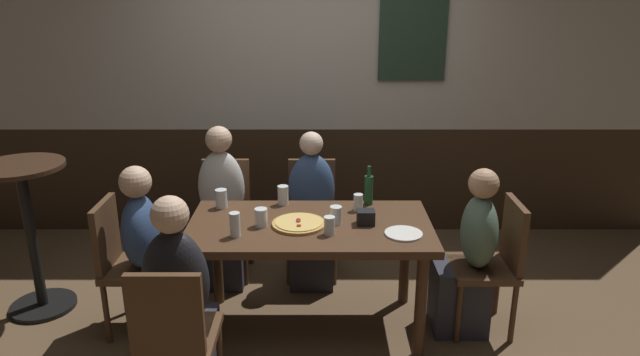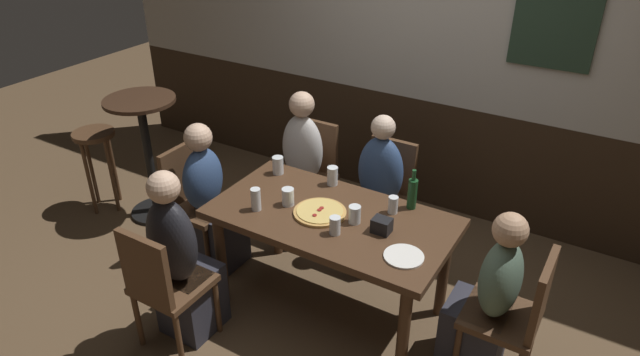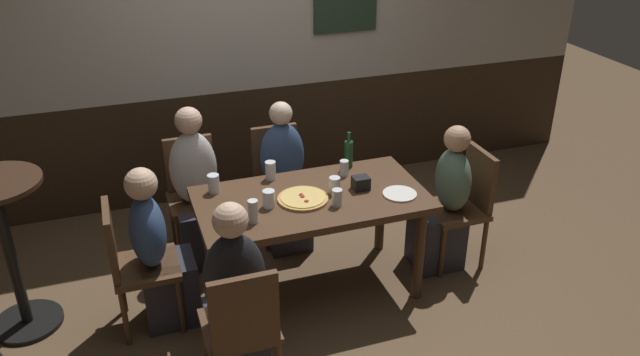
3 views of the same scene
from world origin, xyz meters
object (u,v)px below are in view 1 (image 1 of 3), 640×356
Objects in this scene: pizza at (296,224)px; side_bar_table at (27,227)px; person_left_near at (179,316)px; chair_left_far at (223,211)px; beer_glass_half at (219,200)px; person_head_east at (466,264)px; chair_head_east at (492,259)px; tumbler_short at (327,226)px; pint_glass_pale at (356,203)px; plate_white_large at (401,233)px; chair_head_west at (123,259)px; highball_clear at (281,196)px; dining_table at (308,237)px; pint_glass_amber at (233,226)px; beer_bottle_green at (366,189)px; person_left_far at (220,218)px; pint_glass_stout at (259,218)px; person_head_west at (149,263)px; beer_glass_tall at (334,216)px; condiment_caddy at (363,217)px; chair_left_near at (171,334)px; person_mid_far at (309,221)px; chair_mid_far at (309,211)px.

pizza is 0.32× the size of side_bar_table.
chair_left_far is at bearing 90.00° from person_left_near.
person_head_east is at bearing -9.65° from beer_glass_half.
chair_head_east reaches higher than tumbler_short.
pint_glass_pale is at bearing 162.36° from person_head_east.
chair_head_west is at bearing 174.52° from plate_white_large.
side_bar_table reaches higher than highball_clear.
dining_table is 0.50m from pint_glass_amber.
beer_bottle_green is at bearing 3.59° from beer_glass_half.
chair_left_far is 3.91× the size of plate_white_large.
tumbler_short is (0.78, -0.82, 0.29)m from person_left_far.
dining_table is 0.94m from person_left_far.
person_head_east is 3.31× the size of pizza.
pint_glass_pale is at bearing -0.57° from side_bar_table.
person_left_near is (0.51, -0.66, 0.00)m from chair_head_west.
side_bar_table is (-1.58, 0.28, -0.17)m from pint_glass_stout.
person_left_near reaches higher than person_head_west.
person_left_far is 1.15m from beer_bottle_green.
beer_bottle_green reaches higher than chair_left_far.
chair_left_far is at bearing 125.30° from pizza.
side_bar_table is (-0.71, 0.24, 0.12)m from chair_head_west.
beer_bottle_green is (0.69, 0.37, 0.06)m from pint_glass_stout.
dining_table is at bearing 0.00° from person_head_west.
condiment_caddy is at bearing -1.77° from beer_glass_tall.
beer_glass_half is at bearing 163.41° from condiment_caddy.
pint_glass_stout is (-1.30, -0.04, 0.33)m from person_head_east.
person_head_east is 0.80m from pint_glass_pale.
chair_left_near is at bearing -135.36° from beer_glass_tall.
beer_glass_tall is (-1.01, -0.00, 0.30)m from chair_head_east.
person_head_west reaches higher than person_head_east.
beer_bottle_green is at bearing 82.67° from condiment_caddy.
chair_left_far is at bearing 153.94° from person_head_east.
person_left_near is at bearing -136.82° from beer_bottle_green.
dining_table is 0.33m from pint_glass_stout.
chair_head_west is at bearing 172.77° from tumbler_short.
person_left_near is at bearing -158.16° from plate_white_large.
person_mid_far is 10.46× the size of condiment_caddy.
pint_glass_stout is at bearing -66.73° from chair_left_far.
chair_mid_far is 7.88× the size of pint_glass_pale.
person_head_west is 10.10× the size of condiment_caddy.
person_head_west is 1.18m from tumbler_short.
chair_left_far is 0.79× the size of person_head_west.
person_head_east is at bearing 26.06° from chair_left_near.
chair_head_west is 0.74× the size of person_left_far.
person_head_east is 0.91m from beer_glass_tall.
pizza is at bearing -94.55° from chair_mid_far.
tumbler_short is at bearing -116.85° from pint_glass_pale.
pizza is (0.60, -0.84, 0.26)m from chair_left_far.
pint_glass_amber reaches higher than chair_left_far.
condiment_caddy is (0.18, -0.01, -0.01)m from beer_glass_tall.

